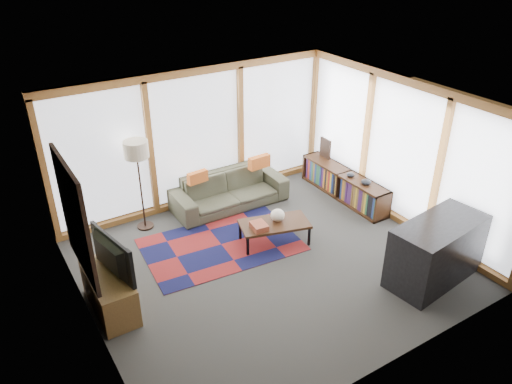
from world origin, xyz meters
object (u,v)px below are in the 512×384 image
bookshelf (344,185)px  television (106,257)px  floor_lamp (140,186)px  sofa (229,190)px  coffee_table (274,232)px  bar_counter (436,251)px  tv_console (110,292)px

bookshelf → television: (-4.86, -0.78, 0.60)m
floor_lamp → sofa: bearing=-4.1°
coffee_table → bookshelf: 2.12m
coffee_table → bookshelf: size_ratio=0.53×
coffee_table → bar_counter: size_ratio=0.74×
bookshelf → sofa: bearing=156.4°
floor_lamp → bookshelf: 3.89m
sofa → floor_lamp: bearing=176.5°
floor_lamp → coffee_table: size_ratio=1.44×
tv_console → coffee_table: bearing=3.4°
television → coffee_table: bearing=-97.5°
tv_console → bar_counter: size_ratio=0.75×
bookshelf → bar_counter: bearing=-101.3°
tv_console → bar_counter: (4.35, -1.90, 0.20)m
sofa → bar_counter: bar_counter is taller
floor_lamp → television: size_ratio=1.61×
tv_console → bar_counter: 4.76m
coffee_table → television: 2.91m
bar_counter → tv_console: bearing=149.6°
sofa → floor_lamp: floor_lamp is taller
tv_console → television: (0.03, -0.01, 0.58)m
floor_lamp → bar_counter: (3.18, -3.69, -0.34)m
sofa → coffee_table: sofa is taller
bookshelf → television: 4.96m
television → floor_lamp: bearing=-43.6°
sofa → television: 3.32m
sofa → coffee_table: bearing=-88.6°
bookshelf → bar_counter: 2.73m
sofa → bookshelf: 2.24m
sofa → bar_counter: (1.52, -3.57, 0.17)m
tv_console → television: 0.58m
floor_lamp → tv_console: size_ratio=1.43×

